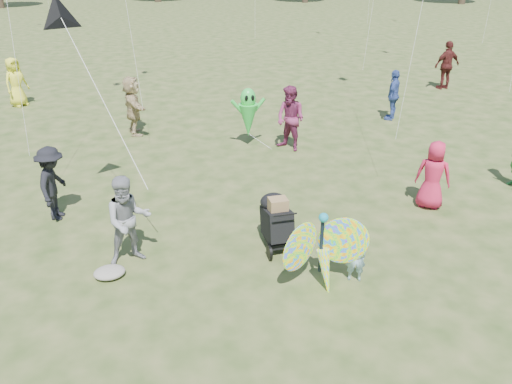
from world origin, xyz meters
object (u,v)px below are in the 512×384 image
crowd_h (447,65)px  jogging_stroller (276,219)px  adult_man (128,220)px  crowd_e (290,119)px  crowd_a (433,175)px  alien_kite (248,115)px  crowd_b (53,184)px  butterfly_kite (323,253)px  crowd_c (393,95)px  crowd_d (133,106)px  crowd_g (16,82)px  child_girl (356,256)px

crowd_h → jogging_stroller: (-10.33, -10.16, -0.36)m
adult_man → crowd_e: (4.60, 4.79, 0.07)m
crowd_h → jogging_stroller: 14.50m
jogging_stroller → crowd_h: bearing=44.7°
crowd_a → alien_kite: alien_kite is taller
crowd_b → jogging_stroller: (4.20, -2.30, -0.19)m
butterfly_kite → alien_kite: size_ratio=1.00×
crowd_c → alien_kite: bearing=-34.1°
jogging_stroller → butterfly_kite: 1.47m
crowd_e → crowd_h: 9.89m
crowd_a → crowd_b: size_ratio=0.96×
crowd_e → crowd_d: bearing=-154.3°
crowd_a → crowd_g: (-10.25, 11.08, 0.11)m
child_girl → alien_kite: 6.93m
crowd_g → crowd_h: 16.84m
crowd_d → crowd_g: (-4.05, 4.34, -0.03)m
child_girl → jogging_stroller: 1.72m
crowd_d → crowd_g: 5.94m
butterfly_kite → alien_kite: bearing=86.7°
adult_man → crowd_g: size_ratio=0.96×
child_girl → crowd_d: (-3.40, 8.90, 0.43)m
crowd_c → crowd_e: 4.66m
crowd_a → alien_kite: size_ratio=0.89×
child_girl → crowd_c: crowd_c is taller
crowd_h → butterfly_kite: (-9.94, -11.58, -0.30)m
crowd_d → alien_kite: 3.75m
child_girl → crowd_d: size_ratio=0.53×
crowd_b → crowd_d: (1.82, 5.21, 0.10)m
crowd_b → alien_kite: bearing=-44.5°
adult_man → jogging_stroller: (2.71, -0.20, -0.24)m
adult_man → crowd_e: size_ratio=0.92×
crowd_a → crowd_e: (-1.92, 4.22, 0.15)m
adult_man → crowd_a: 6.55m
crowd_c → crowd_h: 5.31m
child_girl → crowd_g: size_ratio=0.54×
crowd_d → crowd_e: size_ratio=0.99×
adult_man → crowd_h: size_ratio=0.87×
crowd_b → crowd_e: (6.09, 2.69, 0.12)m
crowd_b → crowd_d: 5.52m
adult_man → crowd_h: 16.41m
crowd_c → crowd_h: (4.18, 3.27, 0.13)m
crowd_e → butterfly_kite: crowd_e is taller
crowd_d → butterfly_kite: bearing=-169.0°
crowd_h → butterfly_kite: 15.26m
jogging_stroller → crowd_e: bearing=69.4°
crowd_h → alien_kite: bearing=20.8°
crowd_b → crowd_h: size_ratio=0.83×
child_girl → butterfly_kite: 0.66m
crowd_g → jogging_stroller: size_ratio=1.62×
alien_kite → jogging_stroller: bearing=-98.2°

